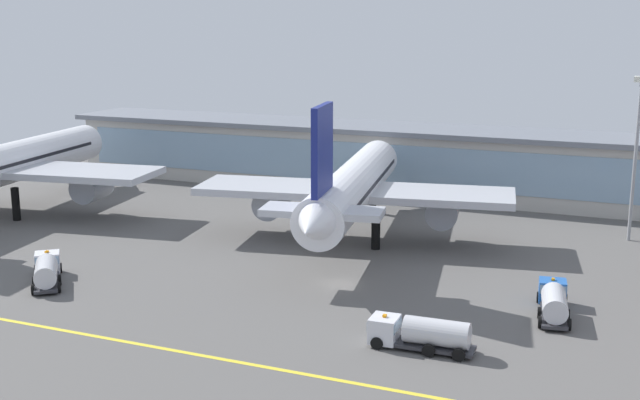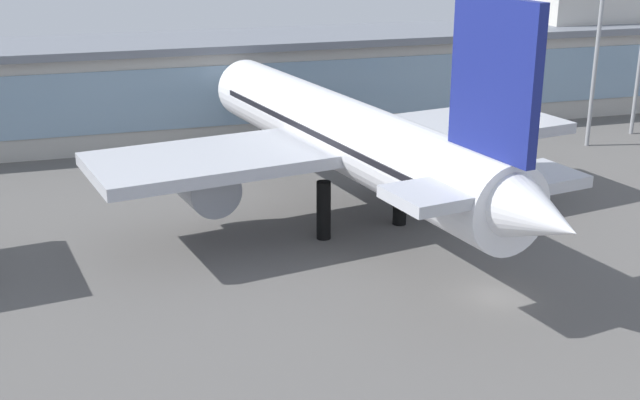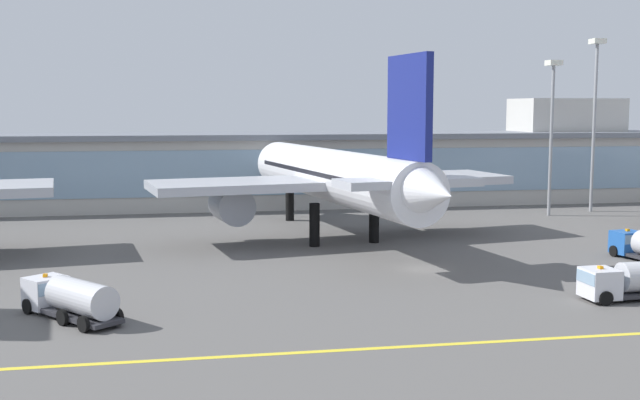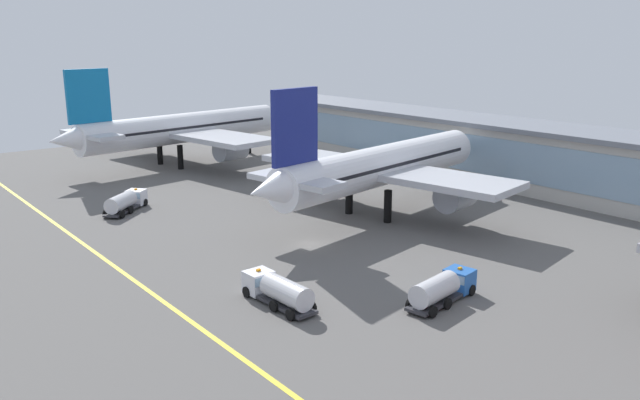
{
  "view_description": "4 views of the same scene",
  "coord_description": "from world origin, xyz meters",
  "px_view_note": "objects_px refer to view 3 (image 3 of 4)",
  "views": [
    {
      "loc": [
        29.81,
        -76.4,
        27.43
      ],
      "look_at": [
        -7.35,
        12.09,
        6.1
      ],
      "focal_mm": 45.26,
      "sensor_mm": 36.0,
      "label": 1
    },
    {
      "loc": [
        -25.09,
        -42.96,
        23.36
      ],
      "look_at": [
        -8.66,
        10.78,
        4.01
      ],
      "focal_mm": 46.14,
      "sensor_mm": 36.0,
      "label": 2
    },
    {
      "loc": [
        -21.33,
        -66.37,
        14.51
      ],
      "look_at": [
        -8.6,
        4.53,
        5.96
      ],
      "focal_mm": 43.57,
      "sensor_mm": 36.0,
      "label": 3
    },
    {
      "loc": [
        60.01,
        -46.12,
        25.13
      ],
      "look_at": [
        -7.16,
        7.38,
        3.06
      ],
      "focal_mm": 35.92,
      "sensor_mm": 36.0,
      "label": 4
    }
  ],
  "objects_px": {
    "fuel_tanker_truck": "(635,280)",
    "apron_light_mast_west": "(595,100)",
    "apron_light_mast_centre": "(552,113)",
    "service_truck_far": "(69,297)",
    "airliner_near_right": "(335,177)"
  },
  "relations": [
    {
      "from": "fuel_tanker_truck",
      "to": "apron_light_mast_centre",
      "type": "relative_size",
      "value": 0.44
    },
    {
      "from": "fuel_tanker_truck",
      "to": "apron_light_mast_west",
      "type": "bearing_deg",
      "value": -117.84
    },
    {
      "from": "apron_light_mast_centre",
      "to": "fuel_tanker_truck",
      "type": "bearing_deg",
      "value": -108.86
    },
    {
      "from": "fuel_tanker_truck",
      "to": "apron_light_mast_west",
      "type": "height_order",
      "value": "apron_light_mast_west"
    },
    {
      "from": "fuel_tanker_truck",
      "to": "apron_light_mast_west",
      "type": "relative_size",
      "value": 0.38
    },
    {
      "from": "fuel_tanker_truck",
      "to": "service_truck_far",
      "type": "relative_size",
      "value": 1.07
    },
    {
      "from": "apron_light_mast_west",
      "to": "apron_light_mast_centre",
      "type": "bearing_deg",
      "value": -159.22
    },
    {
      "from": "fuel_tanker_truck",
      "to": "service_truck_far",
      "type": "bearing_deg",
      "value": -4.75
    },
    {
      "from": "service_truck_far",
      "to": "fuel_tanker_truck",
      "type": "bearing_deg",
      "value": -132.14
    },
    {
      "from": "airliner_near_right",
      "to": "fuel_tanker_truck",
      "type": "height_order",
      "value": "airliner_near_right"
    },
    {
      "from": "apron_light_mast_west",
      "to": "fuel_tanker_truck",
      "type": "bearing_deg",
      "value": -115.91
    },
    {
      "from": "apron_light_mast_west",
      "to": "service_truck_far",
      "type": "bearing_deg",
      "value": -144.96
    },
    {
      "from": "service_truck_far",
      "to": "apron_light_mast_west",
      "type": "xyz_separation_m",
      "value": [
        64.74,
        45.39,
        14.16
      ]
    },
    {
      "from": "service_truck_far",
      "to": "airliner_near_right",
      "type": "bearing_deg",
      "value": -80.11
    },
    {
      "from": "airliner_near_right",
      "to": "apron_light_mast_west",
      "type": "distance_m",
      "value": 44.64
    }
  ]
}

